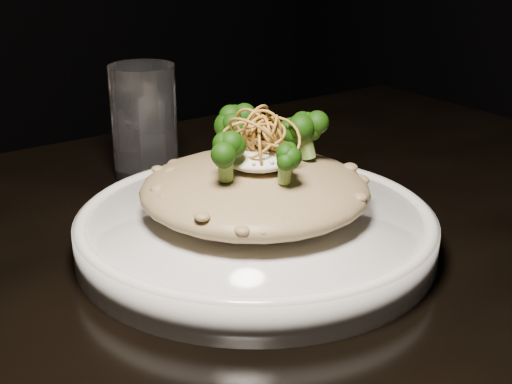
% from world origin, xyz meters
% --- Properties ---
extents(table, '(1.10, 0.80, 0.75)m').
position_xyz_m(table, '(0.00, 0.00, 0.67)').
color(table, black).
rests_on(table, ground).
extents(plate, '(0.32, 0.32, 0.03)m').
position_xyz_m(plate, '(-0.01, -0.01, 0.77)').
color(plate, silver).
rests_on(plate, table).
extents(risotto, '(0.20, 0.20, 0.04)m').
position_xyz_m(risotto, '(-0.00, -0.00, 0.81)').
color(risotto, brown).
rests_on(risotto, plate).
extents(broccoli, '(0.13, 0.13, 0.05)m').
position_xyz_m(broccoli, '(-0.00, -0.01, 0.85)').
color(broccoli, black).
rests_on(broccoli, risotto).
extents(cheese, '(0.06, 0.06, 0.02)m').
position_xyz_m(cheese, '(-0.00, -0.01, 0.84)').
color(cheese, white).
rests_on(cheese, risotto).
extents(shallots, '(0.06, 0.06, 0.04)m').
position_xyz_m(shallots, '(-0.00, -0.01, 0.86)').
color(shallots, brown).
rests_on(shallots, cheese).
extents(drinking_glass, '(0.09, 0.09, 0.13)m').
position_xyz_m(drinking_glass, '(-0.00, 0.22, 0.81)').
color(drinking_glass, white).
rests_on(drinking_glass, table).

